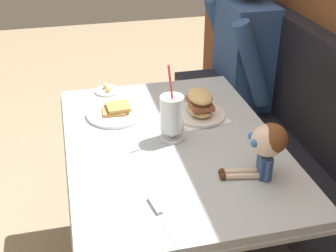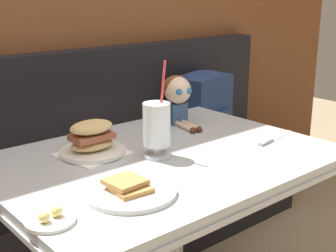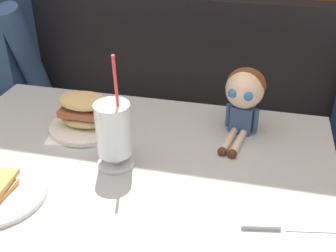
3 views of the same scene
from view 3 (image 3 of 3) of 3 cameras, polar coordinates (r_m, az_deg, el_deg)
name	(u,v)px [view 3 (image 3 of 3)]	position (r m, az deg, el deg)	size (l,w,h in m)	color
booth_bench	(174,160)	(1.83, 0.87, -4.69)	(2.60, 0.48, 1.00)	black
diner_table	(128,222)	(1.23, -5.54, -13.00)	(1.11, 0.81, 0.74)	#B2BCC1
milkshake_glass	(114,132)	(1.05, -7.49, -0.77)	(0.10, 0.10, 0.32)	silver
sandwich_plate	(85,115)	(1.26, -11.33, 1.47)	(0.23, 0.23, 0.12)	white
butter_knife	(276,226)	(0.95, 14.65, -13.22)	(0.23, 0.06, 0.01)	silver
seated_doll	(244,93)	(1.20, 10.47, 4.53)	(0.13, 0.23, 0.20)	#385689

